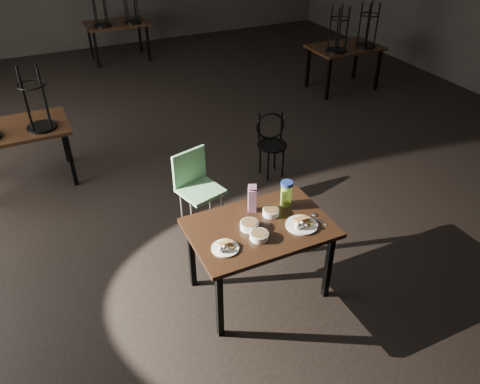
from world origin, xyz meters
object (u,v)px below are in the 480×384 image
juice_carton (252,199)px  water_bottle (286,193)px  main_table (260,233)px  school_chair (196,184)px  bentwood_chair (271,140)px

juice_carton → water_bottle: (0.31, -0.04, -0.01)m
main_table → water_bottle: (0.35, 0.18, 0.20)m
juice_carton → school_chair: 1.03m
main_table → bentwood_chair: size_ratio=1.52×
main_table → school_chair: bearing=96.9°
bentwood_chair → school_chair: school_chair is taller
main_table → school_chair: 1.19m
bentwood_chair → juice_carton: bearing=-106.4°
school_chair → bentwood_chair: bearing=10.8°
main_table → juice_carton: bearing=81.3°
bentwood_chair → school_chair: (-1.23, -0.62, 0.05)m
juice_carton → bentwood_chair: 1.93m
juice_carton → main_table: bearing=-98.7°
juice_carton → bentwood_chair: bearing=56.1°
school_chair → juice_carton: bearing=-95.3°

